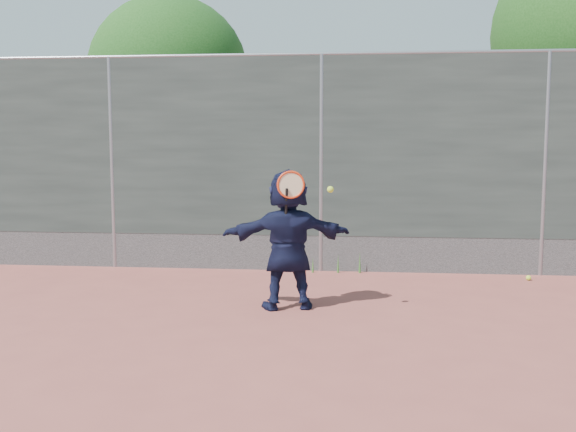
# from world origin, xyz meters

# --- Properties ---
(ground) EXTENTS (80.00, 80.00, 0.00)m
(ground) POSITION_xyz_m (0.00, 0.00, 0.00)
(ground) COLOR #9E4C42
(ground) RESTS_ON ground
(player) EXTENTS (1.47, 0.75, 1.52)m
(player) POSITION_xyz_m (-0.25, 1.39, 0.76)
(player) COLOR #121633
(player) RESTS_ON ground
(ball_ground) EXTENTS (0.07, 0.07, 0.07)m
(ball_ground) POSITION_xyz_m (2.75, 3.12, 0.03)
(ball_ground) COLOR #C4E733
(ball_ground) RESTS_ON ground
(fence) EXTENTS (20.00, 0.06, 3.03)m
(fence) POSITION_xyz_m (-0.00, 3.50, 1.58)
(fence) COLOR #38423D
(fence) RESTS_ON ground
(swing_action) EXTENTS (0.59, 0.21, 0.51)m
(swing_action) POSITION_xyz_m (-0.16, 1.18, 1.34)
(swing_action) COLOR red
(swing_action) RESTS_ON ground
(tree_left) EXTENTS (3.15, 3.00, 4.53)m
(tree_left) POSITION_xyz_m (-2.85, 6.55, 2.94)
(tree_left) COLOR #382314
(tree_left) RESTS_ON ground
(weed_clump) EXTENTS (0.68, 0.07, 0.30)m
(weed_clump) POSITION_xyz_m (0.29, 3.38, 0.13)
(weed_clump) COLOR #387226
(weed_clump) RESTS_ON ground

